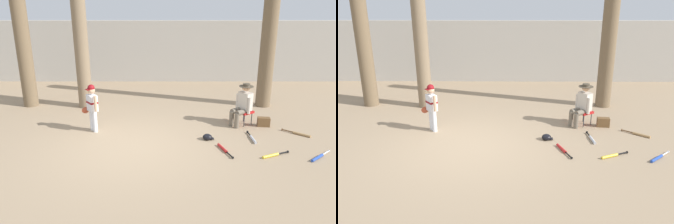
% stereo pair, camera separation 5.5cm
% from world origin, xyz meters
% --- Properties ---
extents(ground_plane, '(60.00, 60.00, 0.00)m').
position_xyz_m(ground_plane, '(0.00, 0.00, 0.00)').
color(ground_plane, '#9E8466').
extents(concrete_back_wall, '(18.00, 0.36, 2.61)m').
position_xyz_m(concrete_back_wall, '(0.00, 7.06, 1.30)').
color(concrete_back_wall, '#ADA89E').
rests_on(concrete_back_wall, ground).
extents(tree_near_player, '(0.66, 0.66, 6.15)m').
position_xyz_m(tree_near_player, '(-1.87, 3.25, 2.75)').
color(tree_near_player, '#7F6B51').
rests_on(tree_near_player, ground).
extents(tree_behind_spectator, '(0.65, 0.65, 6.08)m').
position_xyz_m(tree_behind_spectator, '(4.11, 3.36, 2.73)').
color(tree_behind_spectator, brown).
rests_on(tree_behind_spectator, ground).
extents(young_ballplayer, '(0.53, 0.49, 1.31)m').
position_xyz_m(young_ballplayer, '(-1.15, 1.07, 0.74)').
color(young_ballplayer, white).
rests_on(young_ballplayer, ground).
extents(folding_stool, '(0.56, 0.56, 0.41)m').
position_xyz_m(folding_stool, '(3.09, 1.59, 0.36)').
color(folding_stool, red).
rests_on(folding_stool, ground).
extents(seated_spectator, '(0.65, 0.59, 1.20)m').
position_xyz_m(seated_spectator, '(3.00, 1.53, 0.64)').
color(seated_spectator, '#6B6051').
rests_on(seated_spectator, ground).
extents(handbag_beside_stool, '(0.36, 0.22, 0.26)m').
position_xyz_m(handbag_beside_stool, '(3.61, 1.41, 0.13)').
color(handbag_beside_stool, brown).
rests_on(handbag_beside_stool, ground).
extents(tree_far_left, '(0.80, 0.80, 6.39)m').
position_xyz_m(tree_far_left, '(-3.77, 3.38, 2.77)').
color(tree_far_left, brown).
rests_on(tree_far_left, ground).
extents(bat_wood_tan, '(0.63, 0.55, 0.07)m').
position_xyz_m(bat_wood_tan, '(4.39, 0.77, 0.03)').
color(bat_wood_tan, tan).
rests_on(bat_wood_tan, ground).
extents(bat_aluminum_silver, '(0.10, 0.74, 0.07)m').
position_xyz_m(bat_aluminum_silver, '(3.06, 0.45, 0.03)').
color(bat_aluminum_silver, '#B7BCC6').
rests_on(bat_aluminum_silver, ground).
extents(bat_yellow_trainer, '(0.70, 0.36, 0.07)m').
position_xyz_m(bat_yellow_trainer, '(3.29, -0.51, 0.03)').
color(bat_yellow_trainer, yellow).
rests_on(bat_yellow_trainer, ground).
extents(bat_red_barrel, '(0.28, 0.75, 0.07)m').
position_xyz_m(bat_red_barrel, '(2.22, -0.18, 0.03)').
color(bat_red_barrel, red).
rests_on(bat_red_barrel, ground).
extents(bat_blue_youth, '(0.64, 0.55, 0.07)m').
position_xyz_m(bat_blue_youth, '(4.31, -0.60, 0.03)').
color(bat_blue_youth, '#2347AD').
rests_on(bat_blue_youth, ground).
extents(batting_helmet_black, '(0.29, 0.22, 0.16)m').
position_xyz_m(batting_helmet_black, '(1.91, 0.46, 0.07)').
color(batting_helmet_black, black).
rests_on(batting_helmet_black, ground).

